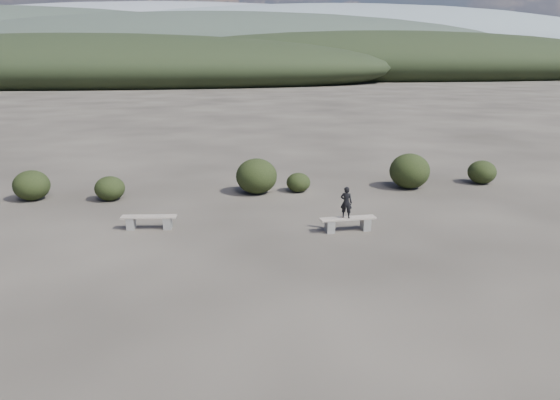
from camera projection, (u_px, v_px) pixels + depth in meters
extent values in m
plane|color=#2E2923|center=(307.00, 285.00, 12.51)|extent=(1200.00, 1200.00, 0.00)
cube|color=slate|center=(131.00, 223.00, 16.46)|extent=(0.25, 0.34, 0.37)
cube|color=slate|center=(168.00, 223.00, 16.51)|extent=(0.25, 0.34, 0.37)
cube|color=gray|center=(149.00, 217.00, 16.43)|extent=(1.67, 0.45, 0.05)
cube|color=slate|center=(330.00, 226.00, 16.17)|extent=(0.27, 0.35, 0.37)
cube|color=slate|center=(366.00, 224.00, 16.39)|extent=(0.27, 0.35, 0.37)
cube|color=gray|center=(348.00, 218.00, 16.23)|extent=(1.71, 0.52, 0.05)
imported|color=black|center=(346.00, 202.00, 16.08)|extent=(0.41, 0.34, 0.95)
ellipsoid|color=black|center=(110.00, 188.00, 19.68)|extent=(1.08, 1.08, 0.88)
ellipsoid|color=black|center=(257.00, 176.00, 20.60)|extent=(1.56, 1.56, 1.34)
ellipsoid|color=black|center=(298.00, 182.00, 20.91)|extent=(0.92, 0.92, 0.74)
ellipsoid|color=black|center=(410.00, 171.00, 21.42)|extent=(1.57, 1.57, 1.38)
ellipsoid|color=black|center=(482.00, 172.00, 22.22)|extent=(1.14, 1.14, 0.95)
ellipsoid|color=black|center=(32.00, 185.00, 19.69)|extent=(1.29, 1.29, 1.09)
ellipsoid|color=black|center=(87.00, 69.00, 95.64)|extent=(110.00, 40.00, 12.00)
ellipsoid|color=black|center=(386.00, 63.00, 120.98)|extent=(120.00, 44.00, 14.00)
ellipsoid|color=#303A2F|center=(225.00, 53.00, 164.77)|extent=(190.00, 64.00, 24.00)
ellipsoid|color=gray|center=(347.00, 45.00, 305.35)|extent=(340.00, 110.00, 44.00)
ellipsoid|color=gray|center=(179.00, 43.00, 390.27)|extent=(460.00, 140.00, 56.00)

